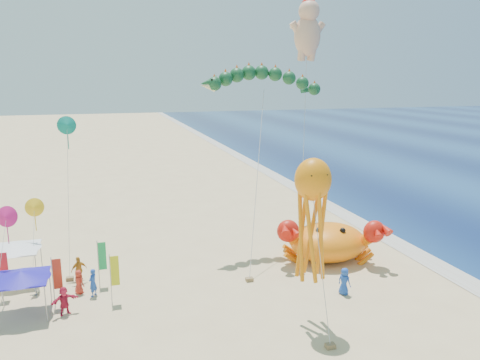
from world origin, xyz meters
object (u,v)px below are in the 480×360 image
(canopy_blue, at_px, (21,275))
(dragon_kite, at_px, (262,84))
(cherub_kite, at_px, (308,28))
(crab_inflatable, at_px, (329,241))
(canopy_white, at_px, (14,246))
(octopus_kite, at_px, (312,210))

(canopy_blue, bearing_deg, dragon_kite, 23.55)
(dragon_kite, bearing_deg, cherub_kite, 36.06)
(dragon_kite, relative_size, canopy_blue, 4.39)
(dragon_kite, xyz_separation_m, cherub_kite, (5.65, 4.11, 4.72))
(crab_inflatable, xyz_separation_m, canopy_blue, (-20.97, -2.42, 0.91))
(canopy_white, bearing_deg, octopus_kite, -32.43)
(crab_inflatable, relative_size, canopy_white, 2.26)
(crab_inflatable, bearing_deg, octopus_kite, -123.88)
(cherub_kite, height_order, octopus_kite, cherub_kite)
(cherub_kite, distance_m, canopy_white, 29.37)
(octopus_kite, bearing_deg, crab_inflatable, 56.12)
(cherub_kite, height_order, canopy_white, cherub_kite)
(cherub_kite, relative_size, octopus_kite, 2.16)
(crab_inflatable, height_order, canopy_white, crab_inflatable)
(dragon_kite, height_order, canopy_blue, dragon_kite)
(cherub_kite, bearing_deg, crab_inflatable, -102.22)
(crab_inflatable, bearing_deg, dragon_kite, 125.38)
(octopus_kite, distance_m, canopy_white, 20.42)
(dragon_kite, distance_m, canopy_blue, 21.71)
(cherub_kite, distance_m, octopus_kite, 21.76)
(canopy_white, bearing_deg, dragon_kite, 7.02)
(cherub_kite, distance_m, canopy_blue, 30.02)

